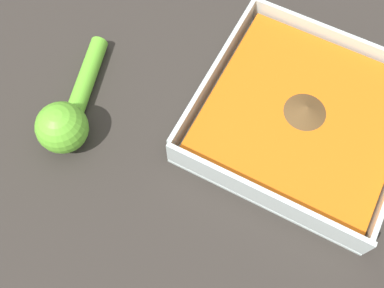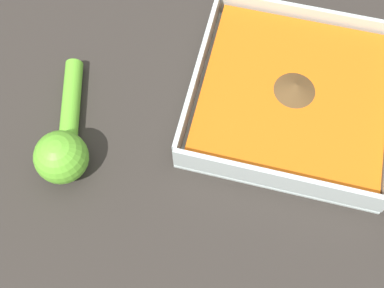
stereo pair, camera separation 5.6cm
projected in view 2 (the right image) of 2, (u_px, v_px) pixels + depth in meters
ground_plane at (286, 121)px, 0.60m from camera, size 4.00×4.00×0.00m
square_dish at (290, 96)px, 0.59m from camera, size 0.26×0.26×0.05m
lemon_squeezer at (64, 145)px, 0.55m from camera, size 0.09×0.18×0.07m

